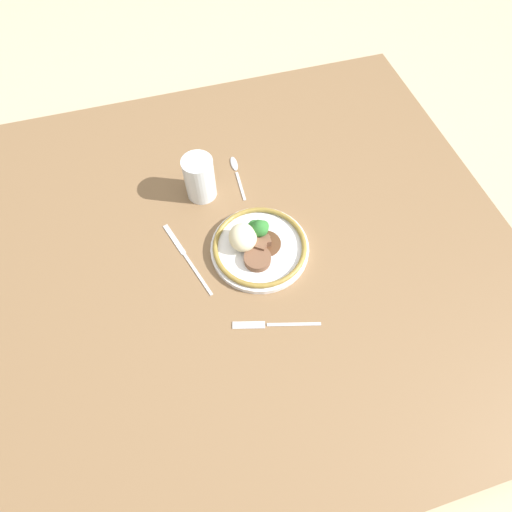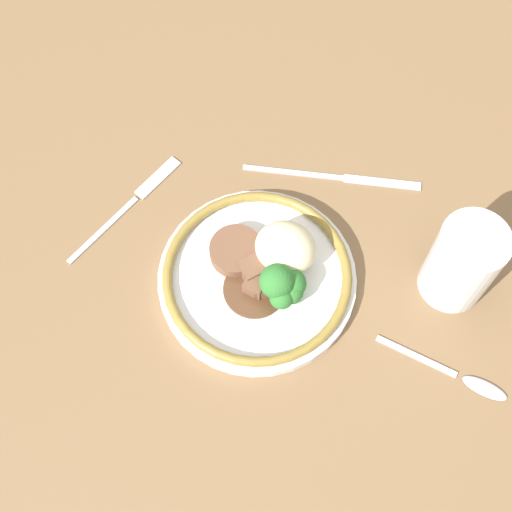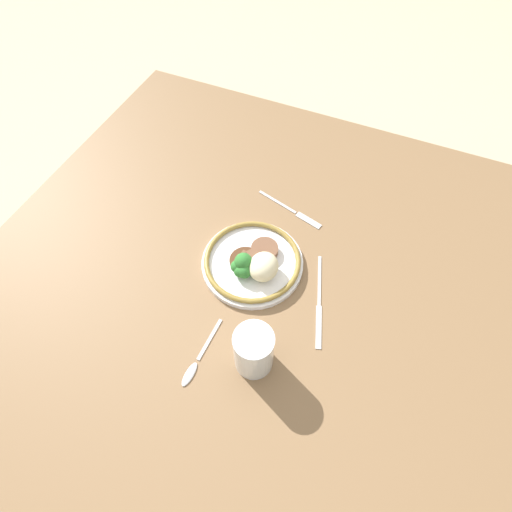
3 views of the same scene
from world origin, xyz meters
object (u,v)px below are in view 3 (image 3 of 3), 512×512
Objects in this scene: spoon at (195,365)px; fork at (295,212)px; juice_glass at (254,352)px; knife at (319,303)px; plate at (255,263)px.

fork is at bearing 176.20° from spoon.
juice_glass reaches higher than knife.
fork is 0.26m from knife.
plate reaches higher than spoon.
fork is (-0.19, 0.03, -0.02)m from plate.
juice_glass reaches higher than plate.
plate is 1.98× the size of juice_glass.
plate is at bearing -156.91° from juice_glass.
juice_glass is 0.20m from knife.
spoon reaches higher than fork.
fork is 0.45m from spoon.
fork is at bearing -171.66° from juice_glass.
spoon is (0.45, -0.05, 0.00)m from fork.
plate is 0.19m from fork.
plate is 0.26m from spoon.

